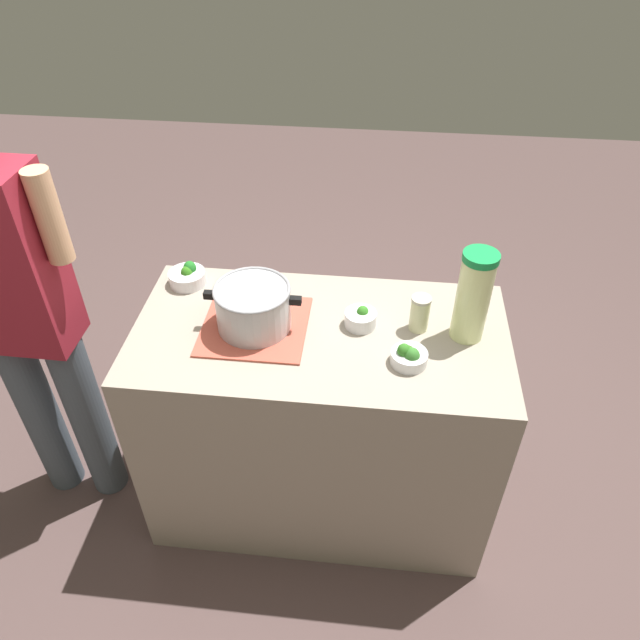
# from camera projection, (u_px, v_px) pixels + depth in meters

# --- Properties ---
(ground_plane) EXTENTS (8.00, 8.00, 0.00)m
(ground_plane) POSITION_uv_depth(u_px,v_px,m) (320.00, 490.00, 2.60)
(ground_plane) COLOR brown
(counter_slab) EXTENTS (1.27, 0.65, 0.91)m
(counter_slab) POSITION_uv_depth(u_px,v_px,m) (320.00, 421.00, 2.31)
(counter_slab) COLOR gray
(counter_slab) RESTS_ON ground_plane
(dish_cloth) EXTENTS (0.35, 0.35, 0.01)m
(dish_cloth) POSITION_uv_depth(u_px,v_px,m) (255.00, 326.00, 2.04)
(dish_cloth) COLOR #BB5140
(dish_cloth) RESTS_ON counter_slab
(cooking_pot) EXTENTS (0.32, 0.26, 0.16)m
(cooking_pot) POSITION_uv_depth(u_px,v_px,m) (253.00, 306.00, 1.98)
(cooking_pot) COLOR #B7B7BC
(cooking_pot) RESTS_ON dish_cloth
(lemonade_pitcher) EXTENTS (0.11, 0.11, 0.32)m
(lemonade_pitcher) POSITION_uv_depth(u_px,v_px,m) (473.00, 296.00, 1.91)
(lemonade_pitcher) COLOR beige
(lemonade_pitcher) RESTS_ON counter_slab
(mason_jar) EXTENTS (0.07, 0.07, 0.13)m
(mason_jar) POSITION_uv_depth(u_px,v_px,m) (420.00, 313.00, 1.99)
(mason_jar) COLOR beige
(mason_jar) RESTS_ON counter_slab
(broccoli_bowl_front) EXTENTS (0.12, 0.12, 0.07)m
(broccoli_bowl_front) POSITION_uv_depth(u_px,v_px,m) (409.00, 356.00, 1.89)
(broccoli_bowl_front) COLOR silver
(broccoli_bowl_front) RESTS_ON counter_slab
(broccoli_bowl_center) EXTENTS (0.11, 0.11, 0.07)m
(broccoli_bowl_center) POSITION_uv_depth(u_px,v_px,m) (361.00, 318.00, 2.03)
(broccoli_bowl_center) COLOR silver
(broccoli_bowl_center) RESTS_ON counter_slab
(broccoli_bowl_back) EXTENTS (0.14, 0.14, 0.08)m
(broccoli_bowl_back) POSITION_uv_depth(u_px,v_px,m) (188.00, 276.00, 2.22)
(broccoli_bowl_back) COLOR silver
(broccoli_bowl_back) RESTS_ON counter_slab
(person_cook) EXTENTS (0.50, 0.20, 1.68)m
(person_cook) POSITION_uv_depth(u_px,v_px,m) (24.00, 316.00, 2.05)
(person_cook) COLOR #4B5661
(person_cook) RESTS_ON ground_plane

